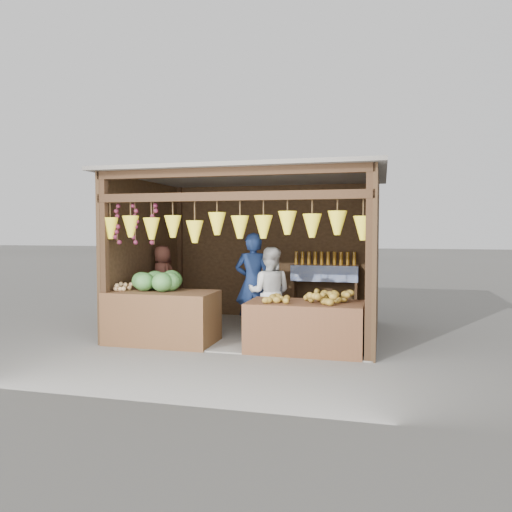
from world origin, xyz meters
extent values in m
plane|color=#514F49|center=(0.00, 0.00, 0.00)|extent=(80.00, 80.00, 0.00)
cube|color=slate|center=(0.00, 0.00, 0.01)|extent=(4.00, 3.00, 0.02)
cube|color=black|center=(0.00, 1.50, 1.30)|extent=(4.00, 0.06, 2.60)
cube|color=black|center=(-2.00, 0.00, 1.30)|extent=(0.06, 3.00, 2.60)
cube|color=black|center=(2.00, 0.00, 1.30)|extent=(0.06, 3.00, 2.60)
cube|color=#605B54|center=(0.00, 0.00, 2.63)|extent=(4.30, 3.30, 0.06)
cube|color=black|center=(-1.94, -1.44, 1.30)|extent=(0.11, 0.11, 2.60)
cube|color=black|center=(1.94, -1.44, 1.30)|extent=(0.11, 0.11, 2.60)
cube|color=black|center=(-1.94, 1.44, 1.30)|extent=(0.11, 0.11, 2.60)
cube|color=black|center=(1.94, 1.44, 1.30)|extent=(0.11, 0.11, 2.60)
cube|color=black|center=(0.00, -1.44, 2.20)|extent=(4.00, 0.12, 0.12)
cube|color=black|center=(0.00, -1.44, 2.54)|extent=(4.00, 0.12, 0.12)
cube|color=#382314|center=(1.05, 1.30, 1.05)|extent=(1.25, 0.30, 0.05)
cube|color=#382314|center=(0.47, 1.30, 0.53)|extent=(0.05, 0.28, 1.05)
cube|color=#382314|center=(1.64, 1.30, 0.53)|extent=(0.05, 0.28, 1.05)
cube|color=blue|center=(1.05, 1.14, 0.92)|extent=(1.25, 0.02, 0.30)
cube|color=#4B3119|center=(-1.16, -1.11, 0.40)|extent=(1.64, 0.85, 0.80)
cube|color=#522F1B|center=(1.04, -1.09, 0.35)|extent=(1.64, 0.85, 0.71)
cube|color=black|center=(-1.73, 0.14, 0.15)|extent=(0.32, 0.32, 0.30)
imported|color=#13234A|center=(0.03, -0.13, 0.84)|extent=(0.64, 0.44, 1.69)
imported|color=silver|center=(0.35, -0.34, 0.73)|extent=(0.74, 0.59, 1.46)
imported|color=#522A20|center=(-1.73, 0.14, 0.88)|extent=(0.67, 0.64, 1.15)
camera|label=1|loc=(2.10, -8.09, 1.73)|focal=35.00mm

